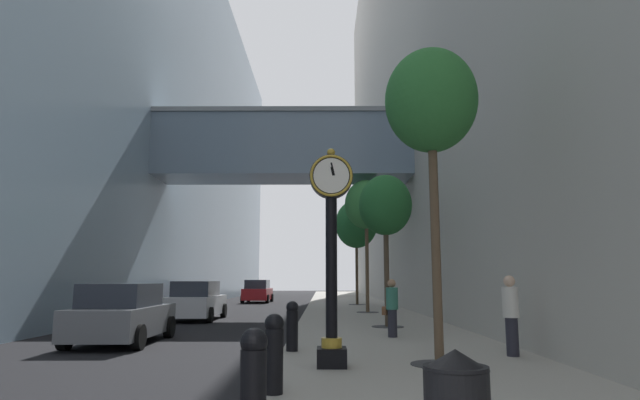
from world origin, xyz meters
name	(u,v)px	position (x,y,z in m)	size (l,w,h in m)	color
ground_plane	(306,311)	(0.00, 27.00, 0.00)	(110.00, 110.00, 0.00)	black
sidewalk_right	(353,307)	(2.79, 30.00, 0.07)	(5.57, 80.00, 0.14)	#9E998E
building_block_left	(120,93)	(-12.27, 29.96, 13.72)	(22.73, 80.00, 27.51)	#849EB2
building_block_right	(460,19)	(10.07, 30.00, 18.87)	(9.00, 80.00, 37.75)	#B7B2A8
street_clock	(331,244)	(1.11, 7.52, 2.41)	(0.84, 0.55, 4.16)	black
bollard_nearest	(253,382)	(0.24, 2.98, 0.73)	(0.28, 0.28, 1.12)	black
bollard_second	(274,351)	(0.24, 5.23, 0.73)	(0.28, 0.28, 1.12)	black
bollard_fourth	(292,325)	(0.24, 9.72, 0.73)	(0.28, 0.28, 1.12)	black
street_tree_near	(431,104)	(3.16, 7.79, 5.30)	(1.87, 1.87, 6.31)	#333335
street_tree_mid_near	(385,206)	(3.16, 15.85, 4.31)	(1.87, 1.87, 5.29)	#333335
street_tree_mid_far	(366,205)	(3.16, 23.90, 5.49)	(2.19, 2.19, 6.66)	#333335
street_tree_far	(356,224)	(3.16, 31.96, 5.37)	(2.77, 2.77, 6.84)	#333335
pedestrian_walking	(392,307)	(2.90, 12.63, 0.99)	(0.52, 0.46, 1.62)	#23232D
pedestrian_by_clock	(511,313)	(4.97, 8.93, 1.04)	(0.43, 0.43, 1.69)	#23232D
car_grey_near	(122,314)	(-4.60, 12.24, 0.79)	(2.12, 4.21, 1.63)	slate
car_red_mid	(258,292)	(-4.09, 38.32, 0.83)	(2.13, 4.34, 1.72)	#AD191E
car_white_far	(197,301)	(-4.57, 20.67, 0.81)	(2.05, 4.49, 1.67)	silver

